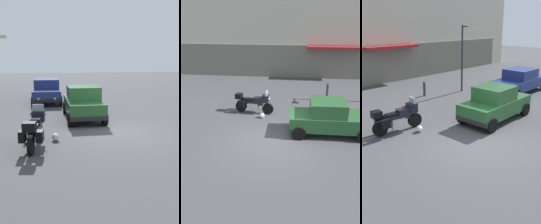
# 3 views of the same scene
# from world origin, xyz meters

# --- Properties ---
(ground_plane) EXTENTS (80.00, 80.00, 0.00)m
(ground_plane) POSITION_xyz_m (0.00, 0.00, 0.00)
(ground_plane) COLOR #424244
(motorcycle) EXTENTS (2.26, 0.88, 1.36)m
(motorcycle) POSITION_xyz_m (-1.45, 3.19, 0.62)
(motorcycle) COLOR black
(motorcycle) RESTS_ON ground
(helmet) EXTENTS (0.28, 0.28, 0.28)m
(helmet) POSITION_xyz_m (-0.84, 2.49, 0.14)
(helmet) COLOR silver
(helmet) RESTS_ON ground
(car_hatchback_near) EXTENTS (3.90, 1.85, 1.64)m
(car_hatchback_near) POSITION_xyz_m (2.59, 1.05, 0.81)
(car_hatchback_near) COLOR #235128
(car_hatchback_near) RESTS_ON ground
(car_sedan_far) EXTENTS (4.58, 1.91, 1.56)m
(car_sedan_far) POSITION_xyz_m (8.04, 2.86, 0.78)
(car_sedan_far) COLOR navy
(car_sedan_far) RESTS_ON ground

